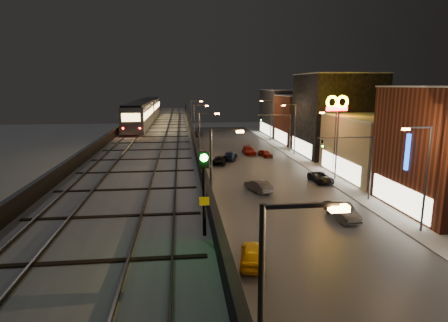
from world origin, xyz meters
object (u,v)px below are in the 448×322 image
subway_train (145,111)px  car_mid_dark (230,156)px  car_onc_silver (342,212)px  car_near_white (258,186)px  car_taxi (253,255)px  car_onc_dark (321,178)px  car_mid_silver (220,160)px  car_far_white (197,133)px  car_onc_red (265,154)px  rail_signal (204,177)px  car_onc_white (249,151)px

subway_train → car_mid_dark: size_ratio=7.15×
car_onc_silver → car_near_white: bearing=118.2°
car_taxi → car_onc_dark: bearing=-109.6°
car_mid_silver → car_far_white: 33.02m
car_onc_red → car_mid_dark: bearing=-177.6°
car_onc_dark → car_near_white: bearing=-163.4°
car_far_white → car_onc_red: (10.47, -28.07, -0.14)m
rail_signal → car_onc_red: (13.51, 49.01, -8.30)m
car_onc_silver → car_onc_white: size_ratio=1.02×
car_onc_white → car_far_white: bearing=104.6°
car_mid_silver → car_onc_silver: 27.33m
rail_signal → car_mid_silver: size_ratio=0.69×
car_onc_dark → car_onc_red: car_onc_dark is taller
car_taxi → car_onc_red: bearing=-92.0°
car_mid_silver → car_onc_red: (8.36, 4.88, -0.04)m
car_far_white → car_onc_red: 29.96m
car_taxi → car_onc_red: size_ratio=1.18×
car_mid_dark → car_mid_silver: bearing=71.9°
rail_signal → car_onc_red: bearing=74.6°
car_mid_silver → car_onc_dark: bearing=148.1°
car_onc_white → car_onc_red: bearing=-53.5°
subway_train → car_onc_dark: 29.01m
car_taxi → car_mid_silver: bearing=-80.1°
car_near_white → car_onc_white: 24.05m
car_near_white → car_mid_silver: car_near_white is taller
car_mid_dark → car_onc_dark: size_ratio=1.06×
car_taxi → car_onc_dark: (12.79, 20.81, -0.10)m
car_onc_red → car_onc_dark: bearing=-94.5°
car_taxi → car_onc_dark: car_taxi is taller
rail_signal → car_near_white: 30.22m
car_mid_silver → car_onc_white: car_onc_white is taller
rail_signal → car_mid_silver: rail_signal is taller
subway_train → car_onc_white: 19.75m
car_near_white → car_onc_white: (3.23, 23.83, -0.04)m
car_onc_red → car_mid_silver: bearing=-164.5°
car_far_white → car_onc_red: size_ratio=1.23×
car_onc_dark → car_onc_white: bearing=101.4°
car_onc_silver → car_onc_white: (-2.62, 33.61, -0.10)m
subway_train → rail_signal: size_ratio=10.60×
car_taxi → car_onc_red: 39.77m
car_onc_silver → car_onc_white: bearing=91.8°
subway_train → car_onc_dark: bearing=-34.3°
rail_signal → car_far_white: (3.04, 77.07, -8.16)m
car_near_white → rail_signal: bearing=54.2°
car_taxi → car_onc_white: size_ratio=0.93×
car_near_white → car_mid_dark: car_near_white is taller
car_mid_silver → car_far_white: bearing=-70.1°
car_taxi → car_mid_dark: car_taxi is taller
car_onc_dark → car_onc_white: (-5.55, 20.59, 0.04)m
car_mid_silver → car_onc_silver: size_ratio=1.00×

